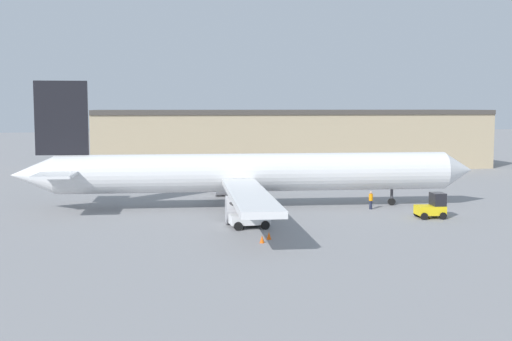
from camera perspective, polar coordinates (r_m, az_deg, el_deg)
name	(u,v)px	position (r m, az deg, el deg)	size (l,w,h in m)	color
ground_plane	(256,208)	(61.93, 0.00, -3.32)	(400.00, 400.00, 0.00)	gray
terminal_building	(290,138)	(103.90, 3.08, 2.86)	(61.88, 17.58, 9.25)	tan
airplane	(245,173)	(61.39, -1.00, -0.25)	(44.59, 42.01, 12.07)	silver
ground_crew_worker	(371,200)	(61.80, 10.17, -2.57)	(0.38, 0.38, 1.72)	#1E2338
baggage_tug	(433,207)	(58.14, 15.42, -3.13)	(2.52, 2.08, 2.21)	yellow
belt_loader_truck	(253,215)	(51.40, -0.31, -4.00)	(3.20, 2.00, 2.20)	silver
safety_cone_near	(269,236)	(47.19, 1.16, -5.81)	(0.36, 0.36, 0.55)	#EF590F
safety_cone_far	(262,239)	(45.96, 0.54, -6.12)	(0.36, 0.36, 0.55)	#EF590F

